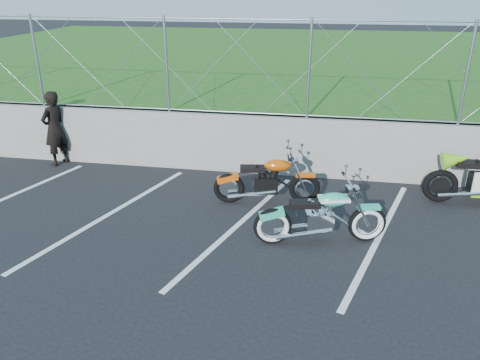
# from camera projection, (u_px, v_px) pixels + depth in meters

# --- Properties ---
(ground) EXTENTS (90.00, 90.00, 0.00)m
(ground) POSITION_uv_depth(u_px,v_px,m) (228.00, 254.00, 7.31)
(ground) COLOR black
(ground) RESTS_ON ground
(retaining_wall) EXTENTS (30.00, 0.22, 1.30)m
(retaining_wall) POSITION_uv_depth(u_px,v_px,m) (259.00, 144.00, 10.23)
(retaining_wall) COLOR slate
(retaining_wall) RESTS_ON ground
(grass_field) EXTENTS (30.00, 20.00, 1.30)m
(grass_field) POSITION_uv_depth(u_px,v_px,m) (292.00, 68.00, 19.30)
(grass_field) COLOR #204C14
(grass_field) RESTS_ON ground
(chain_link_fence) EXTENTS (28.00, 0.03, 2.00)m
(chain_link_fence) POSITION_uv_depth(u_px,v_px,m) (260.00, 68.00, 9.59)
(chain_link_fence) COLOR gray
(chain_link_fence) RESTS_ON retaining_wall
(parking_lines) EXTENTS (18.29, 4.31, 0.01)m
(parking_lines) POSITION_uv_depth(u_px,v_px,m) (308.00, 230.00, 8.02)
(parking_lines) COLOR silver
(parking_lines) RESTS_ON ground
(cruiser_turquoise) EXTENTS (2.13, 0.73, 1.08)m
(cruiser_turquoise) POSITION_uv_depth(u_px,v_px,m) (322.00, 218.00, 7.50)
(cruiser_turquoise) COLOR black
(cruiser_turquoise) RESTS_ON ground
(naked_orange) EXTENTS (2.03, 0.69, 1.02)m
(naked_orange) POSITION_uv_depth(u_px,v_px,m) (268.00, 182.00, 8.86)
(naked_orange) COLOR black
(naked_orange) RESTS_ON ground
(person_standing) EXTENTS (0.59, 0.72, 1.71)m
(person_standing) POSITION_uv_depth(u_px,v_px,m) (55.00, 129.00, 10.62)
(person_standing) COLOR black
(person_standing) RESTS_ON ground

